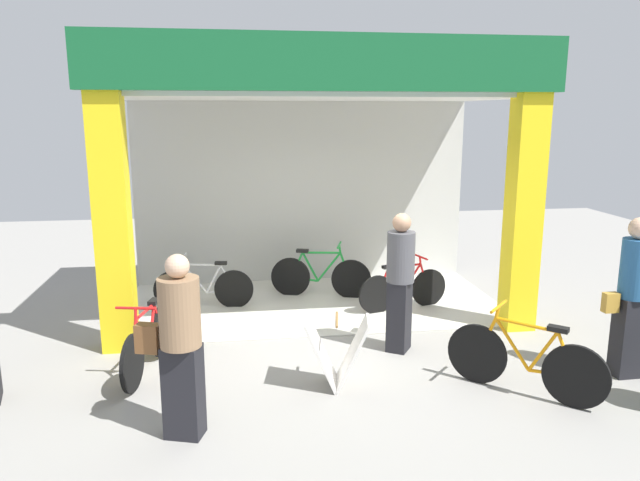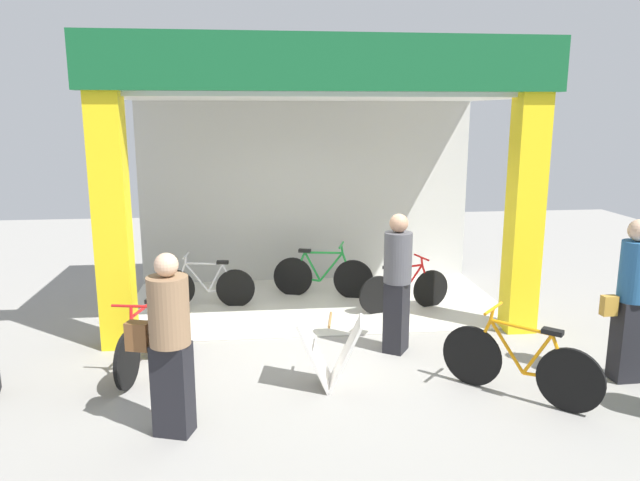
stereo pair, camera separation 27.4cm
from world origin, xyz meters
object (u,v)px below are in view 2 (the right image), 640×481
(bicycle_inside_2, at_px, (206,286))
(pedestrian_2, at_px, (631,299))
(bicycle_parked_0, at_px, (144,340))
(sandwich_board_sign, at_px, (330,353))
(bicycle_inside_0, at_px, (323,276))
(bicycle_parked_1, at_px, (519,364))
(bicycle_inside_1, at_px, (404,290))
(pedestrian_1, at_px, (169,342))
(pedestrian_3, at_px, (398,281))

(bicycle_inside_2, xyz_separation_m, pedestrian_2, (4.77, -3.06, 0.60))
(bicycle_parked_0, relative_size, sandwich_board_sign, 2.02)
(bicycle_parked_0, relative_size, pedestrian_2, 0.87)
(bicycle_inside_0, xyz_separation_m, bicycle_parked_1, (1.62, -3.64, 0.01))
(bicycle_inside_1, xyz_separation_m, bicycle_parked_0, (-3.46, -1.71, 0.03))
(bicycle_inside_1, bearing_deg, sandwich_board_sign, -120.69)
(pedestrian_1, bearing_deg, bicycle_parked_1, 5.44)
(bicycle_inside_0, xyz_separation_m, bicycle_inside_1, (1.13, -0.80, -0.03))
(bicycle_inside_0, height_order, pedestrian_2, pedestrian_2)
(bicycle_inside_1, xyz_separation_m, pedestrian_1, (-2.96, -3.17, 0.57))
(bicycle_inside_1, distance_m, pedestrian_3, 1.66)
(pedestrian_2, bearing_deg, bicycle_inside_0, 131.33)
(bicycle_inside_1, distance_m, bicycle_inside_2, 2.98)
(pedestrian_3, bearing_deg, bicycle_inside_1, 72.27)
(bicycle_parked_0, xyz_separation_m, pedestrian_3, (2.99, 0.23, 0.55))
(bicycle_inside_1, height_order, pedestrian_3, pedestrian_3)
(bicycle_parked_1, bearing_deg, bicycle_inside_0, 114.00)
(bicycle_parked_0, bearing_deg, pedestrian_1, -71.10)
(bicycle_inside_0, height_order, bicycle_parked_0, bicycle_inside_0)
(sandwich_board_sign, xyz_separation_m, pedestrian_2, (3.24, -0.19, 0.55))
(bicycle_parked_1, bearing_deg, bicycle_inside_2, 135.76)
(bicycle_inside_2, distance_m, pedestrian_3, 3.21)
(bicycle_inside_0, xyz_separation_m, pedestrian_2, (2.96, -3.36, 0.58))
(bicycle_inside_2, relative_size, sandwich_board_sign, 1.92)
(bicycle_parked_1, bearing_deg, bicycle_parked_0, 163.99)
(bicycle_inside_0, xyz_separation_m, pedestrian_3, (0.66, -2.28, 0.54))
(bicycle_inside_1, height_order, sandwich_board_sign, bicycle_inside_1)
(bicycle_inside_0, height_order, bicycle_inside_1, bicycle_inside_0)
(bicycle_parked_0, height_order, pedestrian_3, pedestrian_3)
(bicycle_inside_0, relative_size, pedestrian_2, 0.86)
(bicycle_inside_1, height_order, pedestrian_1, pedestrian_1)
(sandwich_board_sign, relative_size, pedestrian_2, 0.43)
(bicycle_inside_1, relative_size, bicycle_parked_0, 0.92)
(bicycle_inside_0, relative_size, bicycle_parked_0, 0.99)
(bicycle_parked_1, distance_m, pedestrian_1, 3.51)
(bicycle_inside_1, height_order, bicycle_parked_0, bicycle_parked_0)
(pedestrian_1, bearing_deg, bicycle_inside_1, 46.98)
(sandwich_board_sign, distance_m, pedestrian_3, 1.39)
(bicycle_inside_0, distance_m, bicycle_inside_2, 1.83)
(pedestrian_2, bearing_deg, bicycle_parked_1, -168.38)
(bicycle_inside_1, bearing_deg, bicycle_inside_2, 170.45)
(bicycle_inside_0, bearing_deg, bicycle_inside_1, -35.16)
(bicycle_inside_0, distance_m, bicycle_parked_0, 3.42)
(bicycle_parked_1, height_order, pedestrian_2, pedestrian_2)
(bicycle_inside_1, bearing_deg, pedestrian_3, -107.73)
(sandwich_board_sign, bearing_deg, bicycle_parked_0, 161.99)
(bicycle_inside_1, bearing_deg, pedestrian_2, -54.54)
(bicycle_parked_1, distance_m, sandwich_board_sign, 1.96)
(bicycle_inside_0, relative_size, bicycle_inside_2, 1.04)
(bicycle_inside_2, xyz_separation_m, bicycle_parked_0, (-0.52, -2.20, 0.02))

